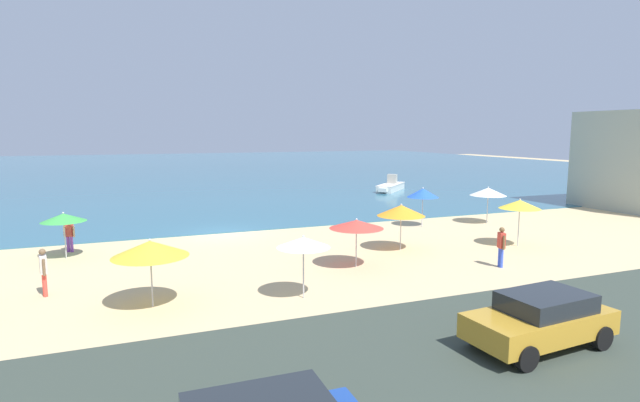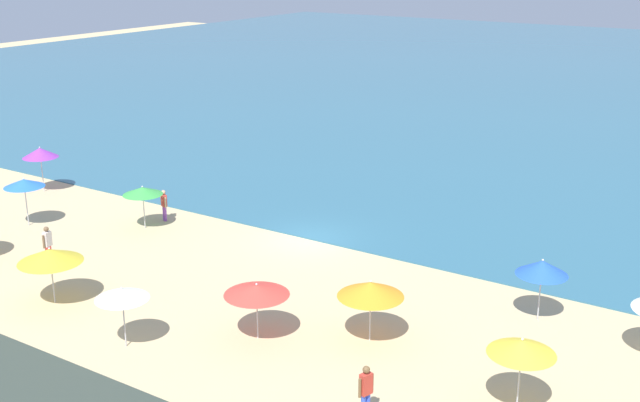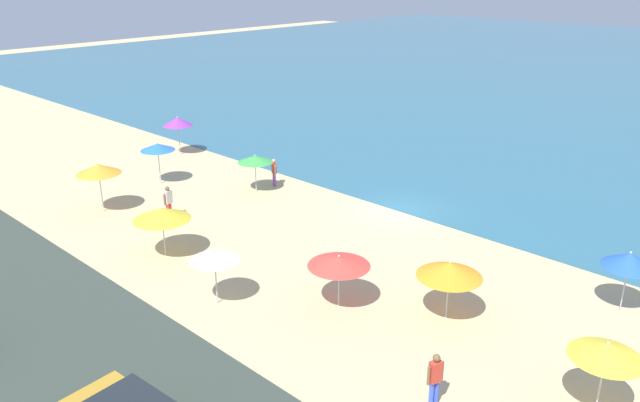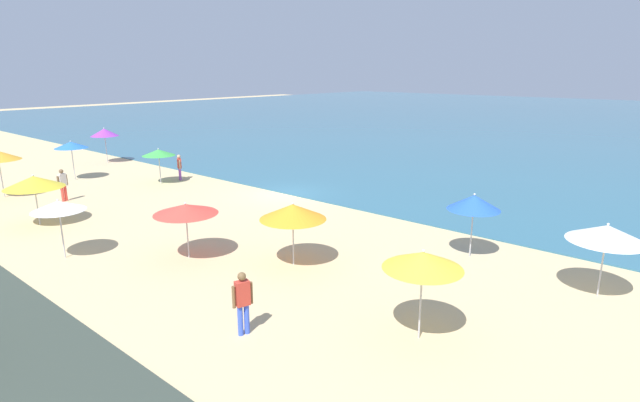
% 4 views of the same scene
% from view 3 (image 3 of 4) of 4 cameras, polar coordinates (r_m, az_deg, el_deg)
% --- Properties ---
extents(ground_plane, '(160.00, 160.00, 0.00)m').
position_cam_3_polar(ground_plane, '(32.25, 7.26, -0.97)').
color(ground_plane, '#CEB483').
extents(coastal_road, '(80.00, 8.00, 0.06)m').
position_cam_3_polar(coastal_road, '(22.02, -22.73, -13.66)').
color(coastal_road, '#343E35').
rests_on(coastal_road, ground_plane).
extents(beach_umbrella_0, '(1.89, 1.89, 2.40)m').
position_cam_3_polar(beach_umbrella_0, '(24.82, 26.45, -4.86)').
color(beach_umbrella_0, '#B2B2B7').
rests_on(beach_umbrella_0, ground_plane).
extents(beach_umbrella_1, '(2.21, 2.21, 2.61)m').
position_cam_3_polar(beach_umbrella_1, '(33.17, -19.62, 2.77)').
color(beach_umbrella_1, '#B2B2B7').
rests_on(beach_umbrella_1, ground_plane).
extents(beach_umbrella_2, '(1.93, 1.93, 2.14)m').
position_cam_3_polar(beach_umbrella_2, '(34.42, -5.96, 3.84)').
color(beach_umbrella_2, '#B2B2B7').
rests_on(beach_umbrella_2, ground_plane).
extents(beach_umbrella_3, '(1.85, 1.85, 2.22)m').
position_cam_3_polar(beach_umbrella_3, '(23.09, -9.63, -4.96)').
color(beach_umbrella_3, '#B2B2B7').
rests_on(beach_umbrella_3, ground_plane).
extents(beach_umbrella_5, '(2.30, 2.30, 2.10)m').
position_cam_3_polar(beach_umbrella_5, '(22.65, 1.74, -5.53)').
color(beach_umbrella_5, '#B2B2B7').
rests_on(beach_umbrella_5, ground_plane).
extents(beach_umbrella_6, '(2.02, 2.02, 2.42)m').
position_cam_3_polar(beach_umbrella_6, '(18.98, 24.75, -12.33)').
color(beach_umbrella_6, '#B2B2B7').
rests_on(beach_umbrella_6, ground_plane).
extents(beach_umbrella_7, '(1.95, 1.95, 2.44)m').
position_cam_3_polar(beach_umbrella_7, '(36.65, -14.63, 4.80)').
color(beach_umbrella_7, '#B2B2B7').
rests_on(beach_umbrella_7, ground_plane).
extents(beach_umbrella_8, '(2.46, 2.46, 2.29)m').
position_cam_3_polar(beach_umbrella_8, '(27.35, -14.27, -1.14)').
color(beach_umbrella_8, '#B2B2B7').
rests_on(beach_umbrella_8, ground_plane).
extents(beach_umbrella_9, '(2.32, 2.32, 2.28)m').
position_cam_3_polar(beach_umbrella_9, '(22.31, 11.77, -6.16)').
color(beach_umbrella_9, '#B2B2B7').
rests_on(beach_umbrella_9, ground_plane).
extents(beach_umbrella_10, '(1.95, 1.95, 2.58)m').
position_cam_3_polar(beach_umbrella_10, '(42.11, -12.89, 7.10)').
color(beach_umbrella_10, '#B2B2B7').
rests_on(beach_umbrella_10, ground_plane).
extents(bather_0, '(0.31, 0.55, 1.73)m').
position_cam_3_polar(bather_0, '(18.62, 10.48, -15.56)').
color(bather_0, blue).
rests_on(bather_0, ground_plane).
extents(bather_1, '(0.51, 0.36, 1.60)m').
position_cam_3_polar(bather_1, '(35.52, -4.22, 2.76)').
color(bather_1, purple).
rests_on(bather_1, ground_plane).
extents(bather_2, '(0.29, 0.56, 1.70)m').
position_cam_3_polar(bather_2, '(31.69, -13.70, 0.03)').
color(bather_2, '#F94639').
rests_on(bather_2, ground_plane).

